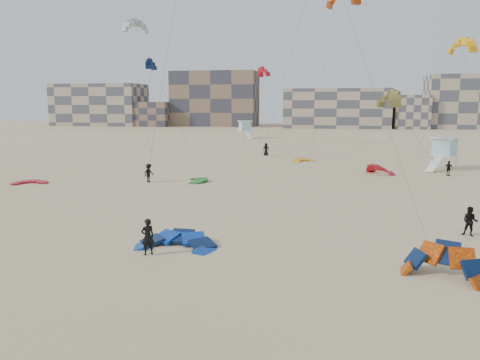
% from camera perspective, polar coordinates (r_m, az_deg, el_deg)
% --- Properties ---
extents(ground, '(320.00, 320.00, 0.00)m').
position_cam_1_polar(ground, '(24.01, -8.77, -9.52)').
color(ground, '#D0B48B').
rests_on(ground, ground).
extents(kite_ground_blue, '(4.48, 4.71, 2.35)m').
position_cam_1_polar(kite_ground_blue, '(25.90, -7.85, -8.08)').
color(kite_ground_blue, '#103CBF').
rests_on(kite_ground_blue, ground).
extents(kite_ground_orange, '(4.85, 4.82, 3.68)m').
position_cam_1_polar(kite_ground_orange, '(23.23, 23.45, -10.88)').
color(kite_ground_orange, '#FF5A06').
rests_on(kite_ground_orange, ground).
extents(kite_ground_red, '(4.05, 4.13, 0.57)m').
position_cam_1_polar(kite_ground_red, '(49.70, -24.26, -0.40)').
color(kite_ground_red, red).
rests_on(kite_ground_red, ground).
extents(kite_ground_green, '(3.70, 3.55, 1.02)m').
position_cam_1_polar(kite_ground_green, '(46.67, -5.25, -0.18)').
color(kite_ground_green, '#187F1F').
rests_on(kite_ground_green, ground).
extents(kite_ground_red_far, '(4.82, 4.82, 3.28)m').
position_cam_1_polar(kite_ground_red_far, '(53.65, 16.65, 0.71)').
color(kite_ground_red_far, red).
rests_on(kite_ground_red_far, ground).
extents(kite_ground_yellow, '(4.62, 4.66, 1.38)m').
position_cam_1_polar(kite_ground_yellow, '(62.91, 7.75, 2.25)').
color(kite_ground_yellow, '#F3A20E').
rests_on(kite_ground_yellow, ground).
extents(kitesurfer_main, '(0.82, 0.80, 1.91)m').
position_cam_1_polar(kitesurfer_main, '(24.61, -11.19, -6.80)').
color(kitesurfer_main, black).
rests_on(kitesurfer_main, ground).
extents(kitesurfer_b, '(1.05, 0.97, 1.75)m').
position_cam_1_polar(kitesurfer_b, '(30.58, 26.24, -4.56)').
color(kitesurfer_b, black).
rests_on(kitesurfer_b, ground).
extents(kitesurfer_c, '(1.09, 1.36, 1.84)m').
position_cam_1_polar(kitesurfer_c, '(46.84, -11.06, 0.85)').
color(kitesurfer_c, black).
rests_on(kitesurfer_c, ground).
extents(kitesurfer_d, '(0.96, 0.94, 1.62)m').
position_cam_1_polar(kitesurfer_d, '(54.79, 24.10, 1.31)').
color(kitesurfer_d, black).
rests_on(kitesurfer_d, ground).
extents(kitesurfer_e, '(1.05, 0.83, 1.88)m').
position_cam_1_polar(kitesurfer_e, '(69.44, 3.19, 3.77)').
color(kitesurfer_e, black).
rests_on(kitesurfer_e, ground).
extents(kite_fly_grey, '(12.26, 9.19, 17.96)m').
position_cam_1_polar(kite_fly_grey, '(66.88, -12.63, 17.69)').
color(kite_fly_grey, silver).
rests_on(kite_fly_grey, ground).
extents(kite_fly_olive, '(7.55, 4.85, 8.55)m').
position_cam_1_polar(kite_fly_olive, '(55.25, 17.75, 9.23)').
color(kite_fly_olive, brown).
rests_on(kite_fly_olive, ground).
extents(kite_fly_yellow, '(9.24, 5.91, 16.18)m').
position_cam_1_polar(kite_fly_yellow, '(77.31, 25.43, 14.40)').
color(kite_fly_yellow, '#F3A20E').
rests_on(kite_fly_yellow, ground).
extents(kite_fly_navy, '(3.07, 3.15, 13.29)m').
position_cam_1_polar(kite_fly_navy, '(73.62, -10.82, 13.57)').
color(kite_fly_navy, '#0B1945').
rests_on(kite_fly_navy, ground).
extents(kite_fly_red, '(4.71, 9.58, 13.45)m').
position_cam_1_polar(kite_fly_red, '(85.44, 2.88, 12.93)').
color(kite_fly_red, red).
rests_on(kite_fly_red, ground).
extents(lifeguard_tower_near, '(3.74, 5.70, 3.79)m').
position_cam_1_polar(lifeguard_tower_near, '(59.66, 23.63, 2.98)').
color(lifeguard_tower_near, white).
rests_on(lifeguard_tower_near, ground).
extents(lifeguard_tower_far, '(3.66, 5.76, 3.84)m').
position_cam_1_polar(lifeguard_tower_far, '(102.99, 0.61, 6.16)').
color(lifeguard_tower_far, white).
rests_on(lifeguard_tower_far, ground).
extents(condo_west_a, '(30.00, 15.00, 14.00)m').
position_cam_1_polar(condo_west_a, '(170.16, -16.71, 8.76)').
color(condo_west_a, tan).
rests_on(condo_west_a, ground).
extents(condo_west_b, '(28.00, 14.00, 18.00)m').
position_cam_1_polar(condo_west_b, '(159.90, -3.02, 9.84)').
color(condo_west_b, brown).
rests_on(condo_west_b, ground).
extents(condo_mid, '(32.00, 16.00, 12.00)m').
position_cam_1_polar(condo_mid, '(151.41, 11.66, 8.56)').
color(condo_mid, tan).
rests_on(condo_mid, ground).
extents(condo_east, '(26.00, 14.00, 16.00)m').
position_cam_1_polar(condo_east, '(159.11, 26.39, 8.53)').
color(condo_east, tan).
rests_on(condo_east, ground).
extents(condo_fill_left, '(12.00, 10.00, 8.00)m').
position_cam_1_polar(condo_fill_left, '(160.18, -10.56, 7.91)').
color(condo_fill_left, brown).
rests_on(condo_fill_left, ground).
extents(condo_fill_right, '(10.00, 10.00, 10.00)m').
position_cam_1_polar(condo_fill_right, '(151.37, 20.09, 7.80)').
color(condo_fill_right, tan).
rests_on(condo_fill_right, ground).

